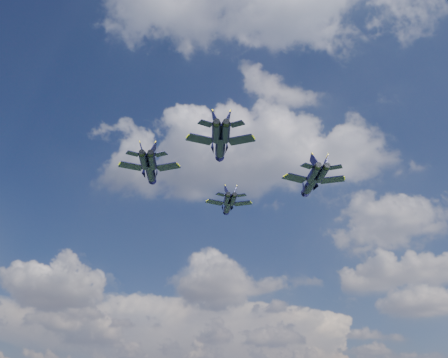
% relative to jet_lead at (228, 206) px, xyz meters
% --- Properties ---
extents(jet_lead, '(10.85, 14.77, 3.48)m').
position_rel_jet_lead_xyz_m(jet_lead, '(0.00, 0.00, 0.00)').
color(jet_lead, black).
extents(jet_left, '(12.58, 16.83, 3.96)m').
position_rel_jet_lead_xyz_m(jet_left, '(-12.43, -21.50, 0.32)').
color(jet_left, black).
extents(jet_right, '(12.76, 17.37, 4.09)m').
position_rel_jet_lead_xyz_m(jet_right, '(20.52, -13.72, -2.09)').
color(jet_right, black).
extents(jet_slot, '(12.41, 16.57, 3.90)m').
position_rel_jet_lead_xyz_m(jet_slot, '(4.88, -31.97, -1.10)').
color(jet_slot, black).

